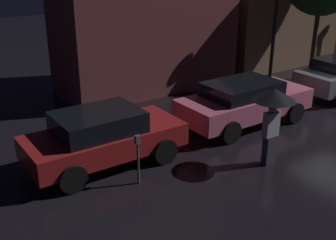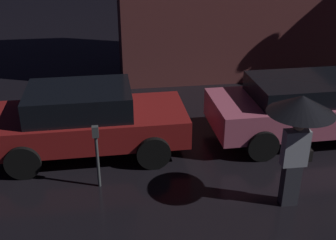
# 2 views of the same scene
# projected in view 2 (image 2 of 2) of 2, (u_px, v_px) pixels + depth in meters

# --- Properties ---
(parked_car_red) EXTENTS (4.23, 2.04, 1.51)m
(parked_car_red) POSITION_uv_depth(u_px,v_px,m) (87.00, 119.00, 9.17)
(parked_car_red) COLOR maroon
(parked_car_red) RESTS_ON ground
(parked_car_pink) EXTENTS (4.63, 2.05, 1.46)m
(parked_car_pink) POSITION_uv_depth(u_px,v_px,m) (308.00, 106.00, 9.83)
(parked_car_pink) COLOR #DB6684
(parked_car_pink) RESTS_ON ground
(pedestrian_with_umbrella) EXTENTS (1.14, 1.14, 2.13)m
(pedestrian_with_umbrella) POSITION_uv_depth(u_px,v_px,m) (300.00, 119.00, 7.02)
(pedestrian_with_umbrella) COLOR #383842
(pedestrian_with_umbrella) RESTS_ON ground
(parking_meter) EXTENTS (0.12, 0.10, 1.30)m
(parking_meter) POSITION_uv_depth(u_px,v_px,m) (97.00, 150.00, 7.91)
(parking_meter) COLOR #4C5154
(parking_meter) RESTS_ON ground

